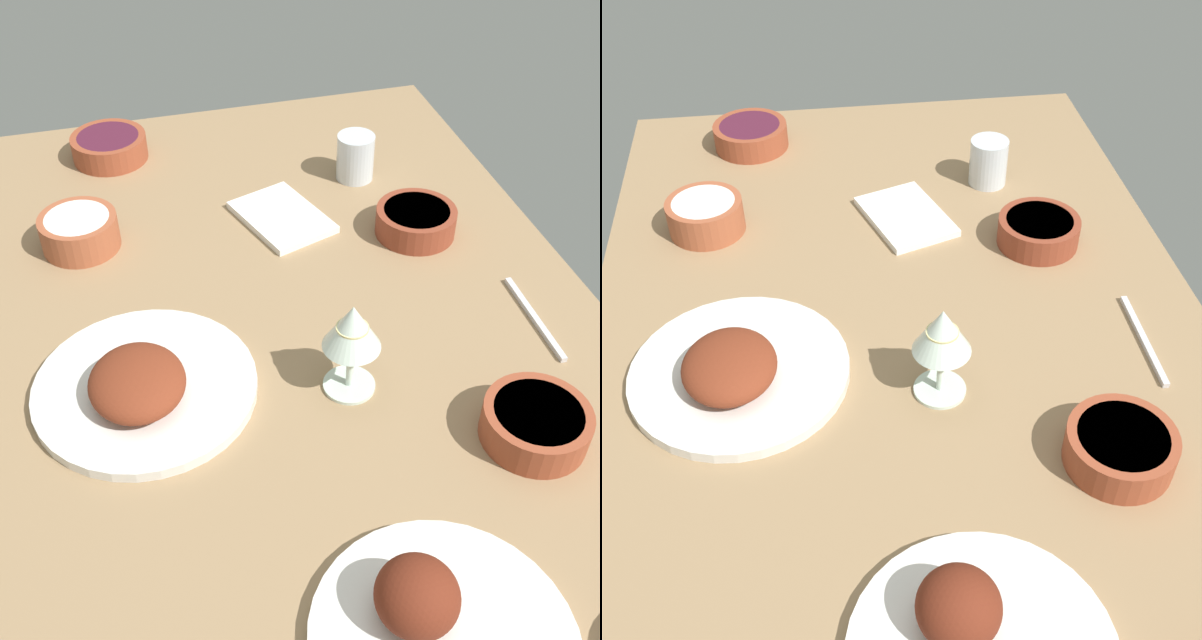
% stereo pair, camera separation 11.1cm
% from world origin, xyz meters
% --- Properties ---
extents(dining_table, '(1.40, 0.90, 0.04)m').
position_xyz_m(dining_table, '(0.00, 0.00, 0.02)').
color(dining_table, '#937551').
rests_on(dining_table, ground).
extents(plate_near_viewer, '(0.30, 0.30, 0.07)m').
position_xyz_m(plate_near_viewer, '(-0.07, 0.23, 0.06)').
color(plate_near_viewer, silver).
rests_on(plate_near_viewer, dining_table).
extents(bowl_onions, '(0.14, 0.14, 0.05)m').
position_xyz_m(bowl_onions, '(0.56, 0.22, 0.07)').
color(bowl_onions, brown).
rests_on(bowl_onions, dining_table).
extents(bowl_pasta, '(0.13, 0.13, 0.05)m').
position_xyz_m(bowl_pasta, '(-0.27, -0.23, 0.07)').
color(bowl_pasta, brown).
rests_on(bowl_pasta, dining_table).
extents(bowl_sauce, '(0.13, 0.13, 0.05)m').
position_xyz_m(bowl_sauce, '(0.18, -0.25, 0.07)').
color(bowl_sauce, brown).
rests_on(bowl_sauce, dining_table).
extents(bowl_cream, '(0.13, 0.13, 0.06)m').
position_xyz_m(bowl_cream, '(0.29, 0.29, 0.07)').
color(bowl_cream, '#A35133').
rests_on(bowl_cream, dining_table).
extents(wine_glass, '(0.08, 0.08, 0.14)m').
position_xyz_m(wine_glass, '(-0.12, -0.03, 0.14)').
color(wine_glass, silver).
rests_on(wine_glass, dining_table).
extents(water_tumbler, '(0.07, 0.07, 0.08)m').
position_xyz_m(water_tumbler, '(0.37, -0.21, 0.08)').
color(water_tumbler, silver).
rests_on(water_tumbler, dining_table).
extents(folded_napkin, '(0.20, 0.17, 0.01)m').
position_xyz_m(folded_napkin, '(0.28, -0.04, 0.05)').
color(folded_napkin, white).
rests_on(folded_napkin, dining_table).
extents(fork_loose, '(0.18, 0.01, 0.01)m').
position_xyz_m(fork_loose, '(-0.07, -0.34, 0.04)').
color(fork_loose, silver).
rests_on(fork_loose, dining_table).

